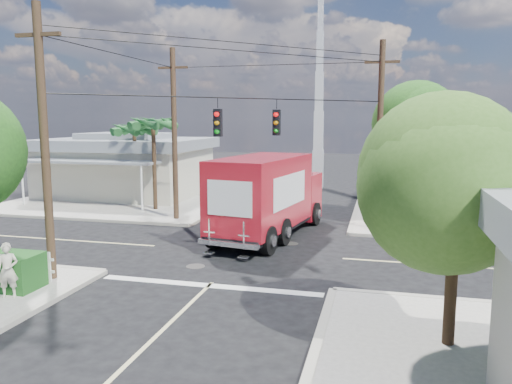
% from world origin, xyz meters
% --- Properties ---
extents(ground, '(120.00, 120.00, 0.00)m').
position_xyz_m(ground, '(0.00, 0.00, 0.00)').
color(ground, black).
rests_on(ground, ground).
extents(sidewalk_ne, '(14.12, 14.12, 0.14)m').
position_xyz_m(sidewalk_ne, '(10.88, 10.88, 0.07)').
color(sidewalk_ne, '#9A958B').
rests_on(sidewalk_ne, ground).
extents(sidewalk_nw, '(14.12, 14.12, 0.14)m').
position_xyz_m(sidewalk_nw, '(-10.88, 10.88, 0.07)').
color(sidewalk_nw, '#9A958B').
rests_on(sidewalk_nw, ground).
extents(road_markings, '(32.00, 32.00, 0.01)m').
position_xyz_m(road_markings, '(0.00, -1.47, 0.01)').
color(road_markings, beige).
rests_on(road_markings, ground).
extents(building_ne, '(11.80, 10.20, 4.50)m').
position_xyz_m(building_ne, '(12.50, 11.97, 2.32)').
color(building_ne, beige).
rests_on(building_ne, sidewalk_ne).
extents(building_nw, '(10.80, 10.20, 4.30)m').
position_xyz_m(building_nw, '(-12.00, 12.46, 2.22)').
color(building_nw, beige).
rests_on(building_nw, sidewalk_nw).
extents(radio_tower, '(0.80, 0.80, 17.00)m').
position_xyz_m(radio_tower, '(0.50, 20.00, 5.64)').
color(radio_tower, silver).
rests_on(radio_tower, ground).
extents(tree_ne_front, '(4.21, 4.14, 6.66)m').
position_xyz_m(tree_ne_front, '(7.21, 6.76, 4.77)').
color(tree_ne_front, '#422D1C').
rests_on(tree_ne_front, sidewalk_ne).
extents(tree_ne_back, '(3.77, 3.66, 5.82)m').
position_xyz_m(tree_ne_back, '(9.81, 8.96, 4.19)').
color(tree_ne_back, '#422D1C').
rests_on(tree_ne_back, sidewalk_ne).
extents(tree_se, '(3.67, 3.54, 5.62)m').
position_xyz_m(tree_se, '(7.01, -7.24, 4.04)').
color(tree_se, '#422D1C').
rests_on(tree_se, sidewalk_se).
extents(palm_nw_front, '(3.01, 3.08, 5.59)m').
position_xyz_m(palm_nw_front, '(-7.50, 7.50, 5.04)').
color(palm_nw_front, '#422D1C').
rests_on(palm_nw_front, sidewalk_nw).
extents(palm_nw_back, '(3.01, 3.08, 5.19)m').
position_xyz_m(palm_nw_back, '(-9.50, 9.00, 4.67)').
color(palm_nw_back, '#422D1C').
rests_on(palm_nw_back, sidewalk_nw).
extents(utility_poles, '(12.00, 10.68, 9.00)m').
position_xyz_m(utility_poles, '(-1.58, 1.60, 4.67)').
color(utility_poles, '#473321').
rests_on(utility_poles, ground).
extents(vending_boxes, '(1.90, 0.50, 1.10)m').
position_xyz_m(vending_boxes, '(6.50, 6.20, 0.69)').
color(vending_boxes, '#A71B21').
rests_on(vending_boxes, sidewalk_ne).
extents(delivery_truck, '(4.01, 8.94, 3.74)m').
position_xyz_m(delivery_truck, '(0.34, 2.92, 1.90)').
color(delivery_truck, black).
rests_on(delivery_truck, ground).
extents(pedestrian, '(0.71, 0.60, 1.65)m').
position_xyz_m(pedestrian, '(-5.28, -7.10, 0.96)').
color(pedestrian, beige).
rests_on(pedestrian, sidewalk_sw).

